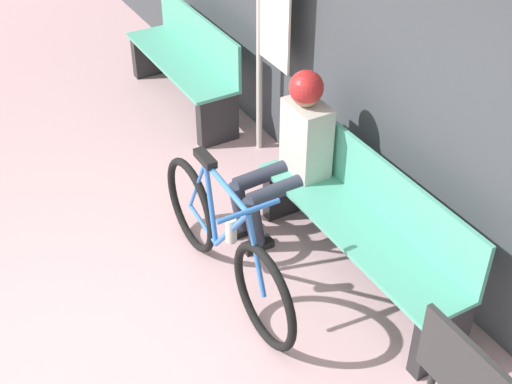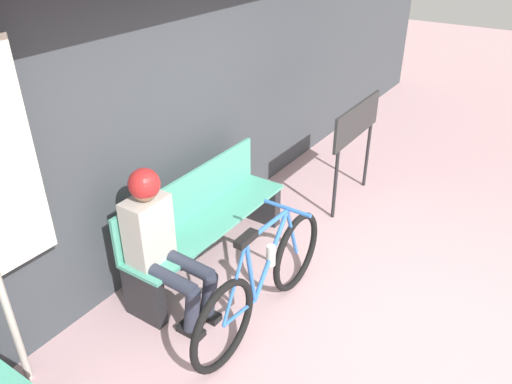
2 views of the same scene
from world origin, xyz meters
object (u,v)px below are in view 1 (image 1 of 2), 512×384
Objects in this scene: person_seated at (293,145)px; park_bench_near at (364,228)px; bicycle at (224,244)px; park_bench_far at (185,65)px.

park_bench_near is at bearing 10.33° from person_seated.
person_seated reaches higher than bicycle.
person_seated is (-0.68, -0.12, 0.29)m from park_bench_near.
park_bench_near and park_bench_far have the same top height.
bicycle is 0.85m from person_seated.
person_seated is at bearing -169.67° from park_bench_near.
person_seated is 2.03m from park_bench_far.
park_bench_near is 0.75m from person_seated.
park_bench_near is at bearing 67.14° from bicycle.
bicycle is 1.09× the size of park_bench_far.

